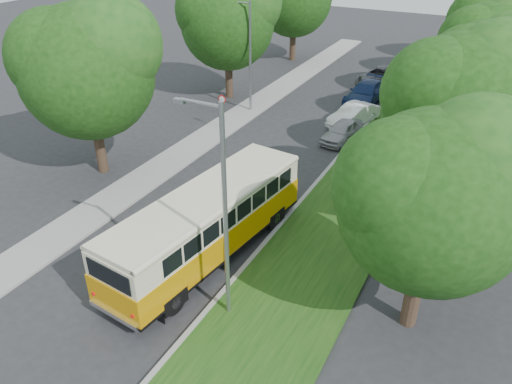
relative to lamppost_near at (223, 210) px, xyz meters
The scene contains 13 objects.
ground 6.56m from the lamppost_near, 149.28° to the left, with size 120.00×120.00×0.00m, color #29292C.
curb 8.66m from the lamppost_near, 94.62° to the left, with size 0.20×70.00×0.15m, color gray.
grass_verge 8.82m from the lamppost_near, 76.91° to the left, with size 4.50×70.00×0.13m, color #164312.
sidewalk 12.49m from the lamppost_near, 140.22° to the left, with size 2.20×70.00×0.12m, color gray.
treeline 20.58m from the lamppost_near, 92.96° to the left, with size 24.27×41.91×9.46m.
lamppost_near is the anchor object (origin of this frame).
lamppost_far 20.53m from the lamppost_near, 115.71° to the left, with size 1.71×0.16×7.50m.
warning_sign 17.10m from the lamppost_near, 121.02° to the left, with size 0.56×0.10×2.50m.
vintage_bus 4.52m from the lamppost_near, 132.33° to the left, with size 2.64×10.27×3.05m, color orange, non-canonical shape.
car_silver 16.96m from the lamppost_near, 94.52° to the left, with size 1.50×3.73×1.27m, color #9D9DA1.
car_white 19.83m from the lamppost_near, 94.44° to the left, with size 1.45×4.15×1.37m, color white.
car_blue 24.33m from the lamppost_near, 94.74° to the left, with size 2.12×5.22×1.52m, color #122550.
car_grey 28.85m from the lamppost_near, 94.26° to the left, with size 2.45×5.32×1.48m, color #53545A.
Camera 1 is at (11.37, -14.02, 12.79)m, focal length 35.00 mm.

